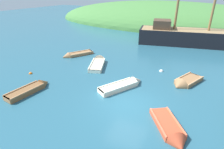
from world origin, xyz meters
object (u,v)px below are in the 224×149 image
at_px(sailing_ship, 187,39).
at_px(rowboat_far, 124,86).
at_px(buoy_orange, 31,74).
at_px(rowboat_portside, 76,55).
at_px(buoy_white, 161,71).
at_px(rowboat_outer_right, 31,90).
at_px(rowboat_center, 98,63).
at_px(rowboat_near_dock, 185,83).
at_px(rowboat_outer_left, 170,131).

distance_m(sailing_ship, rowboat_far, 14.79).
height_order(rowboat_far, buoy_orange, rowboat_far).
xyz_separation_m(rowboat_portside, buoy_white, (9.46, 0.31, -0.08)).
height_order(rowboat_outer_right, rowboat_portside, rowboat_outer_right).
distance_m(rowboat_center, rowboat_portside, 3.67).
relative_size(rowboat_near_dock, buoy_white, 9.02).
height_order(rowboat_far, buoy_white, rowboat_far).
relative_size(sailing_ship, rowboat_center, 3.92).
relative_size(rowboat_center, rowboat_near_dock, 1.22).
xyz_separation_m(rowboat_far, rowboat_outer_left, (4.16, -3.22, -0.03)).
height_order(sailing_ship, buoy_orange, sailing_ship).
bearing_deg(buoy_white, rowboat_outer_right, -132.65).
height_order(rowboat_outer_right, rowboat_near_dock, rowboat_near_dock).
bearing_deg(buoy_white, rowboat_far, -112.16).
xyz_separation_m(rowboat_outer_left, rowboat_near_dock, (-0.20, 5.96, -0.00)).
bearing_deg(rowboat_center, rowboat_outer_left, -149.99).
height_order(rowboat_outer_left, rowboat_portside, rowboat_outer_left).
bearing_deg(sailing_ship, rowboat_outer_left, -97.78).
distance_m(rowboat_outer_right, buoy_white, 10.87).
xyz_separation_m(rowboat_center, buoy_white, (5.92, 1.25, -0.09)).
bearing_deg(buoy_white, sailing_ship, 87.06).
xyz_separation_m(rowboat_center, rowboat_portside, (-3.55, 0.95, -0.02)).
xyz_separation_m(rowboat_outer_left, buoy_orange, (-12.35, 1.45, -0.08)).
bearing_deg(sailing_ship, rowboat_portside, -146.93).
bearing_deg(rowboat_center, sailing_ship, -52.49).
xyz_separation_m(sailing_ship, rowboat_center, (-6.45, -11.65, -0.67)).
height_order(rowboat_far, rowboat_center, rowboat_center).
xyz_separation_m(rowboat_center, rowboat_outer_right, (-1.45, -6.74, 0.02)).
bearing_deg(rowboat_outer_left, rowboat_near_dock, 145.45).
bearing_deg(rowboat_outer_right, buoy_white, -38.09).
distance_m(sailing_ship, rowboat_portside, 14.66).
height_order(rowboat_center, buoy_orange, rowboat_center).
bearing_deg(buoy_white, rowboat_near_dock, -33.29).
xyz_separation_m(rowboat_outer_right, rowboat_near_dock, (9.61, 6.52, -0.04)).
height_order(rowboat_near_dock, buoy_orange, rowboat_near_dock).
distance_m(rowboat_outer_right, buoy_orange, 3.24).
bearing_deg(rowboat_near_dock, rowboat_far, -33.57).
bearing_deg(rowboat_portside, sailing_ship, 166.43).
height_order(rowboat_outer_left, buoy_orange, rowboat_outer_left).
relative_size(rowboat_center, rowboat_outer_right, 1.15).
height_order(sailing_ship, rowboat_near_dock, sailing_ship).
height_order(rowboat_outer_right, buoy_white, rowboat_outer_right).
distance_m(rowboat_portside, buoy_white, 9.47).
bearing_deg(rowboat_portside, buoy_orange, 25.00).
height_order(sailing_ship, rowboat_center, sailing_ship).
bearing_deg(rowboat_portside, rowboat_center, 104.54).
bearing_deg(buoy_white, rowboat_portside, -178.15).
bearing_deg(rowboat_outer_left, buoy_white, 161.76).
distance_m(rowboat_center, rowboat_near_dock, 8.16).
height_order(rowboat_far, rowboat_outer_left, rowboat_outer_left).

